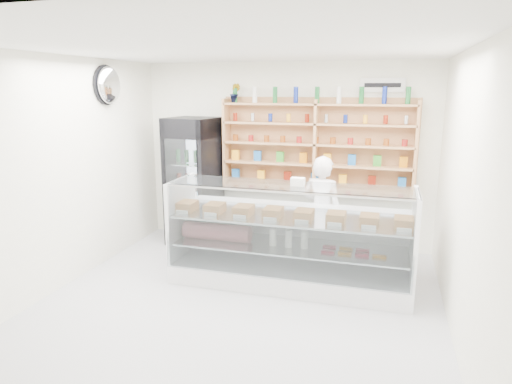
% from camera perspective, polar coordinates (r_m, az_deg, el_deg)
% --- Properties ---
extents(room, '(5.00, 5.00, 5.00)m').
position_cam_1_polar(room, '(4.72, -3.05, 0.50)').
color(room, '#A6A6AB').
rests_on(room, ground).
extents(display_counter, '(2.95, 0.88, 1.28)m').
position_cam_1_polar(display_counter, '(5.76, 4.19, -8.10)').
color(display_counter, white).
rests_on(display_counter, floor).
extents(shop_worker, '(0.64, 0.51, 1.54)m').
position_cam_1_polar(shop_worker, '(6.22, 8.20, -2.53)').
color(shop_worker, white).
rests_on(shop_worker, floor).
extents(drinks_cooler, '(0.80, 0.79, 1.97)m').
position_cam_1_polar(drinks_cooler, '(7.17, -7.79, 1.34)').
color(drinks_cooler, black).
rests_on(drinks_cooler, floor).
extents(wall_shelving, '(2.84, 0.28, 1.33)m').
position_cam_1_polar(wall_shelving, '(6.82, 7.47, 5.89)').
color(wall_shelving, tan).
rests_on(wall_shelving, back_wall).
extents(potted_plant, '(0.17, 0.14, 0.28)m').
position_cam_1_polar(potted_plant, '(7.07, -2.63, 12.26)').
color(potted_plant, '#1E6626').
rests_on(potted_plant, wall_shelving).
extents(security_mirror, '(0.15, 0.50, 0.50)m').
position_cam_1_polar(security_mirror, '(6.67, -17.88, 12.61)').
color(security_mirror, silver).
rests_on(security_mirror, left_wall).
extents(wall_sign, '(0.62, 0.03, 0.20)m').
position_cam_1_polar(wall_sign, '(6.83, 15.54, 12.75)').
color(wall_sign, white).
rests_on(wall_sign, back_wall).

